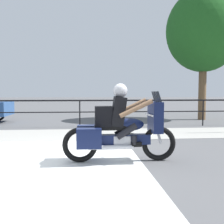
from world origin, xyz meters
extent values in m
plane|color=#565659|center=(0.00, 0.00, 0.00)|extent=(120.00, 120.00, 0.00)
cube|color=#A8A59E|center=(0.00, 3.40, 0.01)|extent=(44.00, 2.40, 0.01)
cube|color=silver|center=(-0.50, -0.20, 0.00)|extent=(3.77, 6.00, 0.01)
cube|color=black|center=(0.00, 5.29, 1.06)|extent=(36.00, 0.04, 0.06)
cube|color=black|center=(0.00, 5.29, 0.60)|extent=(36.00, 0.03, 0.04)
cylinder|color=black|center=(0.00, 5.29, 0.55)|extent=(0.05, 0.05, 1.09)
cylinder|color=black|center=(5.10, 5.29, 0.55)|extent=(0.05, 0.05, 1.09)
torus|color=black|center=(1.76, -0.31, 0.36)|extent=(0.71, 0.11, 0.71)
torus|color=black|center=(0.14, -0.31, 0.36)|extent=(0.71, 0.11, 0.71)
cube|color=#141E47|center=(0.95, -0.31, 0.46)|extent=(1.23, 0.22, 0.20)
cube|color=silver|center=(0.98, -0.31, 0.41)|extent=(0.34, 0.26, 0.26)
ellipsoid|color=#141E47|center=(1.14, -0.31, 0.76)|extent=(0.60, 0.30, 0.26)
cube|color=black|center=(0.79, -0.31, 0.70)|extent=(0.71, 0.28, 0.08)
cube|color=#141E47|center=(1.68, -0.31, 0.91)|extent=(0.20, 0.59, 0.63)
cube|color=#1E232B|center=(1.70, -0.31, 1.32)|extent=(0.10, 0.50, 0.24)
cylinder|color=silver|center=(1.54, -0.31, 0.96)|extent=(0.04, 0.70, 0.04)
cylinder|color=silver|center=(0.75, -0.47, 0.33)|extent=(0.89, 0.09, 0.09)
cube|color=#141E47|center=(0.32, -0.55, 0.53)|extent=(0.48, 0.28, 0.39)
cube|color=#141E47|center=(0.32, -0.07, 0.53)|extent=(0.48, 0.28, 0.39)
cylinder|color=silver|center=(1.73, -0.31, 0.63)|extent=(0.19, 0.06, 0.55)
cube|color=black|center=(0.92, -0.31, 1.03)|extent=(0.32, 0.36, 0.62)
sphere|color=#8C6647|center=(0.96, -0.31, 1.43)|extent=(0.23, 0.23, 0.23)
sphere|color=#B7B7BC|center=(0.96, -0.31, 1.45)|extent=(0.29, 0.29, 0.29)
cylinder|color=black|center=(1.07, -0.46, 0.64)|extent=(0.44, 0.13, 0.34)
cylinder|color=black|center=(1.22, -0.46, 0.46)|extent=(0.11, 0.11, 0.17)
cube|color=black|center=(1.27, -0.46, 0.38)|extent=(0.20, 0.10, 0.09)
cylinder|color=black|center=(1.07, -0.16, 0.64)|extent=(0.44, 0.13, 0.34)
cylinder|color=black|center=(1.22, -0.16, 0.46)|extent=(0.11, 0.11, 0.17)
cube|color=black|center=(1.27, -0.16, 0.38)|extent=(0.20, 0.10, 0.09)
cylinder|color=#8C6647|center=(1.23, -0.61, 1.11)|extent=(0.66, 0.09, 0.37)
cylinder|color=#8C6647|center=(1.23, -0.01, 1.11)|extent=(0.66, 0.09, 0.37)
cube|color=black|center=(0.62, -0.31, 0.93)|extent=(0.35, 0.32, 0.40)
cylinder|color=brown|center=(6.08, 7.73, 1.45)|extent=(0.38, 0.38, 2.90)
ellipsoid|color=#1E561E|center=(6.08, 7.73, 4.43)|extent=(3.70, 3.70, 4.07)
camera|label=1|loc=(0.28, -5.94, 1.44)|focal=45.00mm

